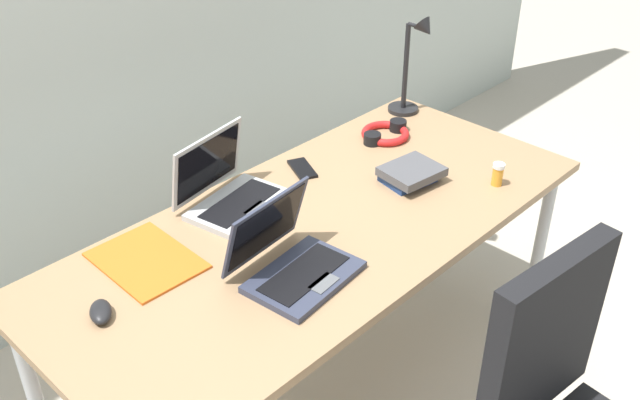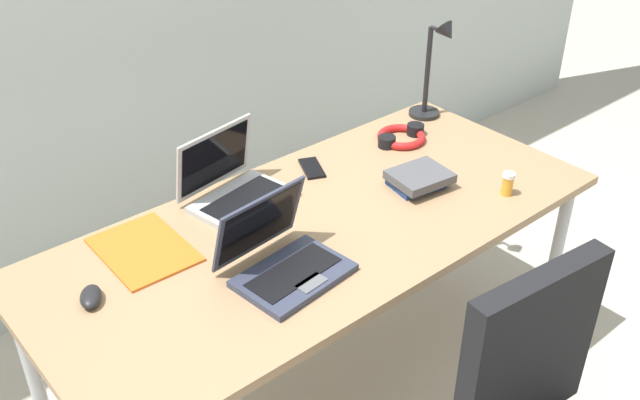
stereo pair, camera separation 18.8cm
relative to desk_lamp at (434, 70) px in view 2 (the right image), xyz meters
name	(u,v)px [view 2 (the right image)]	position (x,y,z in m)	size (l,w,h in m)	color
ground_plane	(320,392)	(-0.80, -0.28, -0.94)	(12.00, 12.00, 0.00)	#B7AD9E
desk	(320,237)	(-0.80, -0.28, -0.25)	(1.80, 0.80, 0.74)	#9E7A56
desk_lamp	(434,70)	(0.00, 0.00, 0.00)	(0.12, 0.18, 0.40)	black
laptop_far_corner	(235,188)	(-0.93, 0.00, -0.15)	(0.35, 0.30, 0.23)	#B7BABC
laptop_near_mouse	(283,259)	(-1.04, -0.40, -0.15)	(0.33, 0.30, 0.22)	#33384C
computer_mouse	(91,297)	(-1.50, -0.17, -0.18)	(0.06, 0.10, 0.03)	black
cell_phone	(312,168)	(-0.61, -0.01, -0.19)	(0.06, 0.14, 0.01)	black
headphones	(401,137)	(-0.22, -0.06, -0.18)	(0.21, 0.18, 0.04)	red
pill_bottle	(508,184)	(-0.23, -0.54, -0.16)	(0.04, 0.04, 0.08)	gold
book_stack	(418,179)	(-0.42, -0.33, -0.17)	(0.21, 0.18, 0.05)	navy
paper_folder_near_lamp	(144,250)	(-1.28, -0.06, -0.19)	(0.23, 0.31, 0.01)	orange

